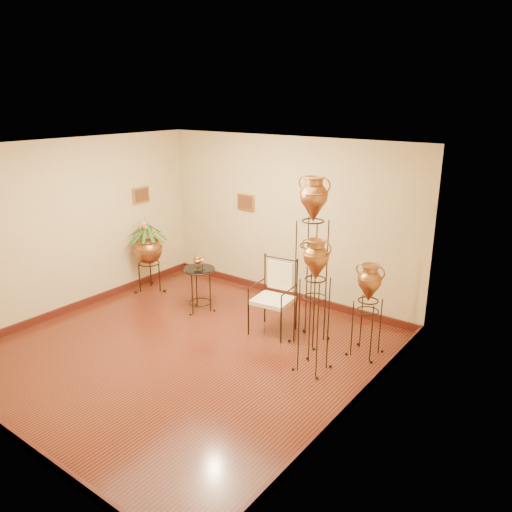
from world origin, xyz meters
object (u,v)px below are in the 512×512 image
Objects in this scene: amphora_mid at (314,305)px; armchair at (273,297)px; side_table at (200,289)px; amphora_tall at (312,260)px; planter_urn at (148,246)px.

amphora_mid is 1.60× the size of armchair.
side_table is at bearing 168.49° from amphora_mid.
side_table is (-2.45, 0.50, -0.51)m from amphora_mid.
amphora_mid is at bearing -11.51° from side_table.
amphora_mid is (0.45, -0.66, -0.34)m from amphora_tall.
amphora_mid is at bearing -55.96° from amphora_tall.
side_table is at bearing 176.28° from armchair.
amphora_tall is at bearing 4.60° from side_table.
amphora_tall reaches higher than amphora_mid.
amphora_mid is at bearing -9.67° from planter_urn.
amphora_tall is 0.86m from amphora_mid.
side_table is (-1.41, -0.08, -0.17)m from armchair.
amphora_tall is 1.64× the size of planter_urn.
planter_urn is at bearing -179.92° from amphora_tall.
amphora_mid is 3.89m from planter_urn.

